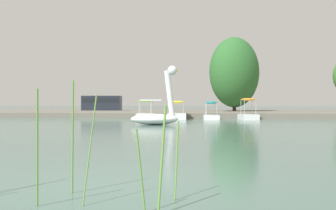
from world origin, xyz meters
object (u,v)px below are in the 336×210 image
at_px(swan_boat, 157,113).
at_px(pedal_boat_orange, 248,113).
at_px(pedal_boat_teal, 211,114).
at_px(parked_van, 102,103).
at_px(pedal_boat_lime, 146,114).
at_px(pedal_boat_yellow, 177,114).
at_px(tree_willow_overhanging, 234,72).

distance_m(swan_boat, pedal_boat_orange, 9.42).
distance_m(swan_boat, pedal_boat_teal, 7.69).
height_order(pedal_boat_orange, parked_van, parked_van).
distance_m(pedal_boat_orange, pedal_boat_lime, 7.75).
distance_m(pedal_boat_yellow, pedal_boat_lime, 2.41).
relative_size(pedal_boat_yellow, pedal_boat_lime, 1.01).
height_order(swan_boat, pedal_boat_lime, swan_boat).
bearing_deg(tree_willow_overhanging, pedal_boat_teal, -101.75).
xyz_separation_m(pedal_boat_lime, tree_willow_overhanging, (7.54, 11.85, 4.12)).
xyz_separation_m(swan_boat, pedal_boat_yellow, (0.54, 7.56, -0.25)).
relative_size(pedal_boat_yellow, tree_willow_overhanging, 0.31).
xyz_separation_m(pedal_boat_lime, parked_van, (-7.58, 14.38, 0.94)).
relative_size(swan_boat, pedal_boat_lime, 1.41).
bearing_deg(pedal_boat_yellow, parked_van, 125.05).
height_order(swan_boat, pedal_boat_orange, swan_boat).
xyz_separation_m(pedal_boat_teal, tree_willow_overhanging, (2.55, 12.24, 4.10)).
bearing_deg(pedal_boat_yellow, pedal_boat_lime, -176.61).
distance_m(pedal_boat_teal, tree_willow_overhanging, 13.16).
xyz_separation_m(swan_boat, pedal_boat_teal, (3.12, 7.03, -0.24)).
height_order(pedal_boat_lime, parked_van, parked_van).
relative_size(pedal_boat_teal, tree_willow_overhanging, 0.26).
bearing_deg(pedal_boat_orange, parked_van, 136.72).
relative_size(swan_boat, pedal_boat_yellow, 1.40).
distance_m(pedal_boat_orange, pedal_boat_teal, 2.78).
distance_m(pedal_boat_orange, parked_van, 21.07).
relative_size(pedal_boat_teal, pedal_boat_lime, 0.86).
height_order(tree_willow_overhanging, parked_van, tree_willow_overhanging).
bearing_deg(pedal_boat_teal, parked_van, 130.40).
xyz_separation_m(pedal_boat_yellow, pedal_boat_lime, (-2.41, -0.14, -0.01)).
height_order(pedal_boat_orange, pedal_boat_teal, pedal_boat_orange).
distance_m(pedal_boat_lime, parked_van, 16.28).
relative_size(swan_boat, pedal_boat_teal, 1.63).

